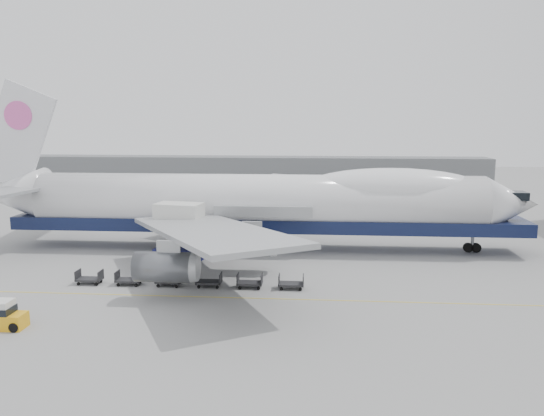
{
  "coord_description": "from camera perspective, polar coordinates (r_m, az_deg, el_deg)",
  "views": [
    {
      "loc": [
        6.54,
        -49.44,
        15.14
      ],
      "look_at": [
        2.18,
        6.0,
        5.91
      ],
      "focal_mm": 35.0,
      "sensor_mm": 36.0,
      "label": 1
    }
  ],
  "objects": [
    {
      "name": "ground",
      "position": [
        52.12,
        -2.94,
        -7.48
      ],
      "size": [
        260.0,
        260.0,
        0.0
      ],
      "primitive_type": "plane",
      "color": "gray",
      "rests_on": "ground"
    },
    {
      "name": "apron_line",
      "position": [
        46.46,
        -3.9,
        -9.61
      ],
      "size": [
        60.0,
        0.15,
        0.01
      ],
      "primitive_type": "cube",
      "color": "gold",
      "rests_on": "ground"
    },
    {
      "name": "hangar",
      "position": [
        121.14,
        -3.38,
        3.9
      ],
      "size": [
        110.0,
        8.0,
        7.0
      ],
      "primitive_type": "cube",
      "color": "slate",
      "rests_on": "ground"
    },
    {
      "name": "airliner",
      "position": [
        62.45,
        -0.97,
        0.66
      ],
      "size": [
        67.0,
        55.3,
        19.98
      ],
      "color": "white",
      "rests_on": "ground"
    },
    {
      "name": "catering_truck",
      "position": [
        59.12,
        -9.92,
        -2.12
      ],
      "size": [
        5.79,
        4.43,
        6.19
      ],
      "rotation": [
        0.0,
        0.0,
        -0.18
      ],
      "color": "navy",
      "rests_on": "ground"
    },
    {
      "name": "baggage_tug",
      "position": [
        44.36,
        -26.91,
        -10.31
      ],
      "size": [
        2.89,
        1.65,
        2.11
      ],
      "rotation": [
        0.0,
        0.0,
        -0.0
      ],
      "color": "#F0AA16",
      "rests_on": "ground"
    },
    {
      "name": "dolly_0",
      "position": [
        52.83,
        -19.04,
        -7.16
      ],
      "size": [
        2.3,
        1.35,
        1.3
      ],
      "color": "#2D2D30",
      "rests_on": "ground"
    },
    {
      "name": "dolly_1",
      "position": [
        51.46,
        -15.14,
        -7.41
      ],
      "size": [
        2.3,
        1.35,
        1.3
      ],
      "color": "#2D2D30",
      "rests_on": "ground"
    },
    {
      "name": "dolly_2",
      "position": [
        50.33,
        -11.05,
        -7.63
      ],
      "size": [
        2.3,
        1.35,
        1.3
      ],
      "color": "#2D2D30",
      "rests_on": "ground"
    },
    {
      "name": "dolly_3",
      "position": [
        49.47,
        -6.79,
        -7.82
      ],
      "size": [
        2.3,
        1.35,
        1.3
      ],
      "color": "#2D2D30",
      "rests_on": "ground"
    },
    {
      "name": "dolly_4",
      "position": [
        48.89,
        -2.4,
        -7.97
      ],
      "size": [
        2.3,
        1.35,
        1.3
      ],
      "color": "#2D2D30",
      "rests_on": "ground"
    },
    {
      "name": "dolly_5",
      "position": [
        48.6,
        2.07,
        -8.08
      ],
      "size": [
        2.3,
        1.35,
        1.3
      ],
      "color": "#2D2D30",
      "rests_on": "ground"
    }
  ]
}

